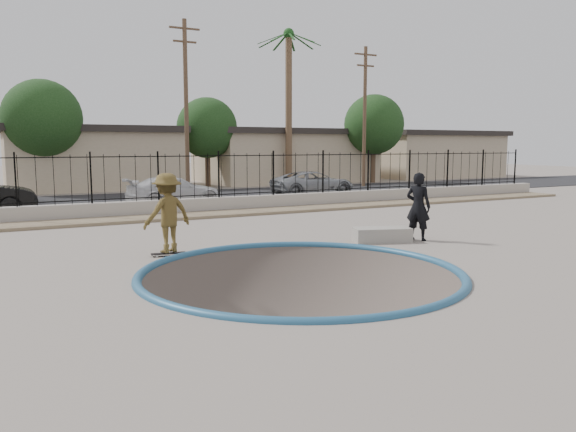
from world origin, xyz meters
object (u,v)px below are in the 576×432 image
at_px(videographer, 418,207).
at_px(car_d, 313,183).
at_px(skateboard, 168,253).
at_px(concrete_ledge, 382,235).
at_px(car_c, 174,191).
at_px(skater, 167,217).

relative_size(videographer, car_d, 0.43).
bearing_deg(skateboard, concrete_ledge, 1.85).
relative_size(concrete_ledge, car_c, 0.37).
bearing_deg(videographer, skateboard, 52.40).
bearing_deg(concrete_ledge, skateboard, 172.16).
bearing_deg(car_d, concrete_ledge, 157.68).
bearing_deg(videographer, car_d, -47.25).
bearing_deg(videographer, concrete_ledge, 45.33).
height_order(skater, videographer, videographer).
xyz_separation_m(concrete_ledge, car_d, (5.78, 13.62, 0.48)).
xyz_separation_m(videographer, concrete_ledge, (-1.04, 0.30, -0.78)).
height_order(concrete_ledge, car_c, car_c).
bearing_deg(videographer, skater, 52.40).
bearing_deg(concrete_ledge, skater, 172.16).
height_order(skateboard, concrete_ledge, concrete_ledge).
xyz_separation_m(skateboard, concrete_ledge, (5.97, -0.82, 0.14)).
bearing_deg(videographer, car_c, -13.38).
height_order(skater, concrete_ledge, skater).
distance_m(skateboard, car_d, 17.38).
xyz_separation_m(skateboard, videographer, (7.02, -1.13, 0.92)).
bearing_deg(skateboard, skater, 126.26).
relative_size(skater, videographer, 1.00).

